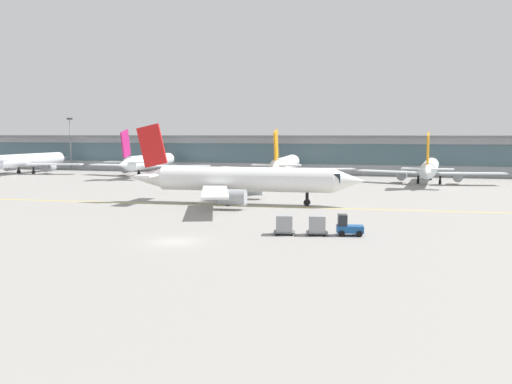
# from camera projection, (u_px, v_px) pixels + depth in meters

# --- Properties ---
(ground_plane) EXTENTS (400.00, 400.00, 0.00)m
(ground_plane) POSITION_uv_depth(u_px,v_px,m) (175.00, 242.00, 50.72)
(ground_plane) COLOR gray
(taxiway_centreline_stripe) EXTENTS (109.80, 7.37, 0.01)m
(taxiway_centreline_stripe) POSITION_uv_depth(u_px,v_px,m) (242.00, 206.00, 76.14)
(taxiway_centreline_stripe) COLOR yellow
(taxiway_centreline_stripe) RESTS_ON ground_plane
(terminal_concourse) EXTENTS (211.43, 11.00, 9.60)m
(terminal_concourse) POSITION_uv_depth(u_px,v_px,m) (325.00, 154.00, 141.00)
(terminal_concourse) COLOR #B2B7BC
(terminal_concourse) RESTS_ON ground_plane
(gate_airplane_0) EXTENTS (30.50, 32.67, 10.86)m
(gate_airplane_0) POSITION_uv_depth(u_px,v_px,m) (30.00, 160.00, 139.17)
(gate_airplane_0) COLOR silver
(gate_airplane_0) RESTS_ON ground_plane
(gate_airplane_1) EXTENTS (30.79, 33.16, 10.98)m
(gate_airplane_1) POSITION_uv_depth(u_px,v_px,m) (150.00, 162.00, 131.36)
(gate_airplane_1) COLOR white
(gate_airplane_1) RESTS_ON ground_plane
(gate_airplane_2) EXTENTS (30.55, 32.95, 10.91)m
(gate_airplane_2) POSITION_uv_depth(u_px,v_px,m) (285.00, 165.00, 120.12)
(gate_airplane_2) COLOR white
(gate_airplane_2) RESTS_ON ground_plane
(gate_airplane_3) EXTENTS (28.89, 31.15, 10.31)m
(gate_airplane_3) POSITION_uv_depth(u_px,v_px,m) (430.00, 168.00, 110.40)
(gate_airplane_3) COLOR white
(gate_airplane_3) RESTS_ON ground_plane
(taxiing_regional_jet) EXTENTS (34.73, 32.24, 11.50)m
(taxiing_regional_jet) POSITION_uv_depth(u_px,v_px,m) (243.00, 180.00, 77.78)
(taxiing_regional_jet) COLOR white
(taxiing_regional_jet) RESTS_ON ground_plane
(baggage_tug) EXTENTS (2.81, 2.02, 2.10)m
(baggage_tug) POSITION_uv_depth(u_px,v_px,m) (348.00, 227.00, 53.75)
(baggage_tug) COLOR #194C8C
(baggage_tug) RESTS_ON ground_plane
(cargo_dolly_lead) EXTENTS (2.36, 1.96, 1.94)m
(cargo_dolly_lead) POSITION_uv_depth(u_px,v_px,m) (317.00, 225.00, 53.99)
(cargo_dolly_lead) COLOR #595B60
(cargo_dolly_lead) RESTS_ON ground_plane
(cargo_dolly_trailing) EXTENTS (2.36, 1.96, 1.94)m
(cargo_dolly_trailing) POSITION_uv_depth(u_px,v_px,m) (284.00, 224.00, 54.25)
(cargo_dolly_trailing) COLOR #595B60
(cargo_dolly_trailing) RESTS_ON ground_plane
(apron_light_mast_0) EXTENTS (1.80, 0.36, 14.45)m
(apron_light_mast_0) POSITION_uv_depth(u_px,v_px,m) (70.00, 141.00, 153.46)
(apron_light_mast_0) COLOR gray
(apron_light_mast_0) RESTS_ON ground_plane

